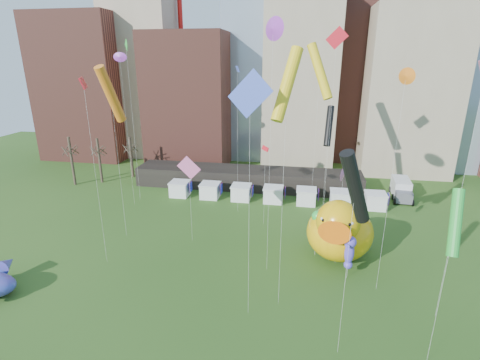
% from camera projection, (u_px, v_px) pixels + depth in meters
% --- Properties ---
extents(skyline, '(101.00, 23.00, 68.00)m').
position_uv_depth(skyline, '(293.00, 57.00, 72.24)').
color(skyline, brown).
rests_on(skyline, ground).
extents(pavilion, '(38.00, 6.00, 3.20)m').
position_uv_depth(pavilion, '(247.00, 178.00, 61.77)').
color(pavilion, black).
rests_on(pavilion, ground).
extents(vendor_tents, '(33.24, 2.80, 2.40)m').
position_uv_depth(vendor_tents, '(273.00, 195.00, 55.50)').
color(vendor_tents, white).
rests_on(vendor_tents, ground).
extents(bare_trees, '(8.44, 6.44, 8.50)m').
position_uv_depth(bare_trees, '(100.00, 160.00, 63.95)').
color(bare_trees, '#382B21').
rests_on(bare_trees, ground).
extents(big_duck, '(8.76, 10.50, 7.53)m').
position_uv_depth(big_duck, '(339.00, 230.00, 38.93)').
color(big_duck, '#E3A90B').
rests_on(big_duck, ground).
extents(small_duck, '(2.95, 3.99, 3.08)m').
position_uv_depth(small_duck, '(346.00, 243.00, 40.41)').
color(small_duck, white).
rests_on(small_duck, ground).
extents(seahorse_green, '(1.49, 1.76, 5.48)m').
position_uv_depth(seahorse_green, '(317.00, 224.00, 39.27)').
color(seahorse_green, silver).
rests_on(seahorse_green, ground).
extents(seahorse_purple, '(1.57, 1.76, 4.70)m').
position_uv_depth(seahorse_purple, '(350.00, 250.00, 35.29)').
color(seahorse_purple, silver).
rests_on(seahorse_purple, ground).
extents(box_truck, '(3.18, 6.95, 2.87)m').
position_uv_depth(box_truck, '(401.00, 189.00, 57.08)').
color(box_truck, silver).
rests_on(box_truck, ground).
extents(kite_0, '(2.01, 3.18, 19.37)m').
position_uv_depth(kite_0, '(83.00, 84.00, 33.29)').
color(kite_0, silver).
rests_on(kite_0, ground).
extents(kite_1, '(0.60, 1.34, 10.73)m').
position_uv_depth(kite_1, '(343.00, 175.00, 35.92)').
color(kite_1, silver).
rests_on(kite_1, ground).
extents(kite_2, '(1.30, 3.15, 15.24)m').
position_uv_depth(kite_2, '(329.00, 126.00, 47.23)').
color(kite_2, silver).
rests_on(kite_2, ground).
extents(kite_3, '(1.00, 1.49, 23.62)m').
position_uv_depth(kite_3, '(126.00, 46.00, 49.42)').
color(kite_3, silver).
rests_on(kite_3, ground).
extents(kite_4, '(2.46, 3.24, 21.89)m').
position_uv_depth(kite_4, '(287.00, 85.00, 26.50)').
color(kite_4, silver).
rests_on(kite_4, ground).
extents(kite_5, '(0.99, 2.38, 20.13)m').
position_uv_depth(kite_5, '(237.00, 71.00, 46.15)').
color(kite_5, silver).
rests_on(kite_5, ground).
extents(kite_6, '(0.70, 1.28, 20.33)m').
position_uv_depth(kite_6, '(406.00, 78.00, 28.46)').
color(kite_6, silver).
rests_on(kite_6, ground).
extents(kite_7, '(1.38, 1.76, 24.38)m').
position_uv_depth(kite_7, '(273.00, 29.00, 30.49)').
color(kite_7, silver).
rests_on(kite_7, ground).
extents(kite_8, '(2.53, 0.27, 24.50)m').
position_uv_depth(kite_8, '(336.00, 44.00, 40.96)').
color(kite_8, silver).
rests_on(kite_8, ground).
extents(kite_10, '(2.87, 2.83, 15.79)m').
position_uv_depth(kite_10, '(355.00, 188.00, 22.98)').
color(kite_10, silver).
rests_on(kite_10, ground).
extents(kite_11, '(1.20, 2.55, 13.28)m').
position_uv_depth(kite_11, '(456.00, 223.00, 22.64)').
color(kite_11, silver).
rests_on(kite_11, ground).
extents(kite_12, '(4.17, 3.51, 23.05)m').
position_uv_depth(kite_12, '(320.00, 72.00, 46.81)').
color(kite_12, silver).
rests_on(kite_12, ground).
extents(kite_13, '(3.39, 0.86, 20.34)m').
position_uv_depth(kite_13, '(250.00, 97.00, 25.54)').
color(kite_13, silver).
rests_on(kite_13, ground).
extents(kite_14, '(1.77, 3.92, 20.44)m').
position_uv_depth(kite_14, '(111.00, 95.00, 39.81)').
color(kite_14, silver).
rests_on(kite_14, ground).
extents(kite_15, '(1.25, 0.23, 21.83)m').
position_uv_depth(kite_15, '(120.00, 59.00, 48.28)').
color(kite_15, silver).
rests_on(kite_15, ground).
extents(kite_16, '(1.10, 1.63, 10.56)m').
position_uv_depth(kite_16, '(265.00, 149.00, 45.29)').
color(kite_16, silver).
rests_on(kite_16, ground).
extents(kite_17, '(2.74, 0.29, 10.60)m').
position_uv_depth(kite_17, '(189.00, 168.00, 41.03)').
color(kite_17, silver).
rests_on(kite_17, ground).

